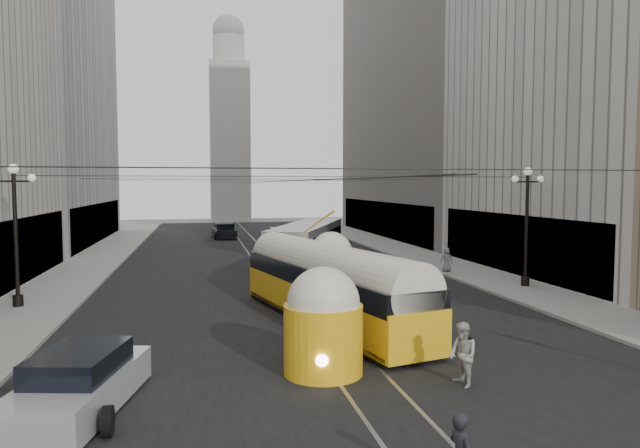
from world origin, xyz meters
name	(u,v)px	position (x,y,z in m)	size (l,w,h in m)	color
road	(263,260)	(0.00, 32.50, 0.00)	(20.00, 85.00, 0.02)	black
sidewalk_left	(101,257)	(-12.00, 36.00, 0.07)	(4.00, 72.00, 0.15)	gray
sidewalk_right	(400,250)	(12.00, 36.00, 0.07)	(4.00, 72.00, 0.15)	gray
rail_left	(253,260)	(-0.75, 32.50, 0.00)	(0.12, 85.00, 0.04)	gray
rail_right	(273,260)	(0.75, 32.50, 0.00)	(0.12, 85.00, 0.04)	gray
building_left_far	(27,90)	(-19.99, 48.00, 14.31)	(12.60, 28.60, 28.60)	#999999
building_right_far	(435,83)	(20.00, 48.00, 16.31)	(12.60, 32.60, 32.60)	#514C47
distant_tower	(229,123)	(0.00, 80.00, 14.97)	(6.00, 6.00, 31.36)	#B2AFA8
lamppost_left_mid	(15,226)	(-12.60, 18.00, 3.74)	(1.86, 0.44, 6.37)	black
lamppost_right_mid	(527,219)	(12.60, 18.00, 3.74)	(1.86, 0.44, 6.37)	black
catenary	(266,181)	(0.12, 31.49, 5.88)	(25.00, 72.00, 0.23)	black
streetcar	(328,284)	(0.50, 12.69, 1.59)	(5.36, 14.52, 3.25)	yellow
city_bus	(308,246)	(2.11, 25.80, 1.70)	(6.96, 12.71, 3.11)	#9DA0A2
sedan_silver	(80,383)	(-7.50, 5.18, 0.70)	(3.05, 5.20, 1.54)	silver
sedan_white_far	(279,235)	(2.99, 45.65, 0.61)	(2.55, 4.54, 1.35)	white
sedan_dark_far	(224,231)	(-2.17, 50.49, 0.71)	(2.49, 5.13, 1.57)	black
pedestrian_crossing_b	(463,354)	(2.58, 4.85, 0.90)	(0.87, 0.68, 1.80)	#AFB0A4
pedestrian_sidewalk_right	(447,260)	(10.52, 23.48, 0.90)	(0.74, 0.45, 1.51)	slate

